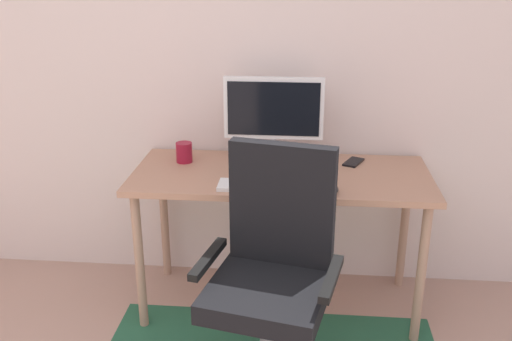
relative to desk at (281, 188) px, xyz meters
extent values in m
cube|color=silver|center=(-0.42, 0.38, 0.64)|extent=(6.00, 0.10, 2.60)
cube|color=tan|center=(0.00, 0.00, 0.06)|extent=(1.44, 0.62, 0.03)
cylinder|color=tan|center=(-0.66, -0.25, -0.31)|extent=(0.04, 0.04, 0.71)
cylinder|color=tan|center=(0.66, -0.25, -0.31)|extent=(0.04, 0.04, 0.71)
cylinder|color=tan|center=(-0.66, 0.25, -0.31)|extent=(0.04, 0.04, 0.71)
cylinder|color=tan|center=(0.66, 0.25, -0.31)|extent=(0.04, 0.04, 0.71)
cylinder|color=#B2B2B7|center=(-0.05, 0.17, 0.08)|extent=(0.18, 0.18, 0.01)
cylinder|color=#B2B2B7|center=(-0.05, 0.17, 0.15)|extent=(0.04, 0.04, 0.11)
cube|color=white|center=(-0.05, 0.17, 0.36)|extent=(0.50, 0.04, 0.31)
cube|color=black|center=(-0.05, 0.15, 0.36)|extent=(0.46, 0.00, 0.27)
cube|color=white|center=(-0.06, -0.20, 0.09)|extent=(0.43, 0.13, 0.02)
ellipsoid|color=black|center=(0.24, -0.23, 0.10)|extent=(0.06, 0.10, 0.03)
cylinder|color=maroon|center=(-0.50, 0.11, 0.13)|extent=(0.08, 0.08, 0.10)
cube|color=black|center=(0.36, 0.17, 0.08)|extent=(0.12, 0.16, 0.01)
cube|color=black|center=(-0.01, -0.71, -0.15)|extent=(0.53, 0.53, 0.08)
cube|color=black|center=(0.03, -0.52, 0.14)|extent=(0.43, 0.15, 0.50)
cube|color=black|center=(-0.25, -0.66, -0.04)|extent=(0.11, 0.31, 0.03)
cube|color=black|center=(0.22, -0.76, -0.04)|extent=(0.11, 0.31, 0.03)
camera|label=1|loc=(0.11, -2.58, 1.05)|focal=39.88mm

